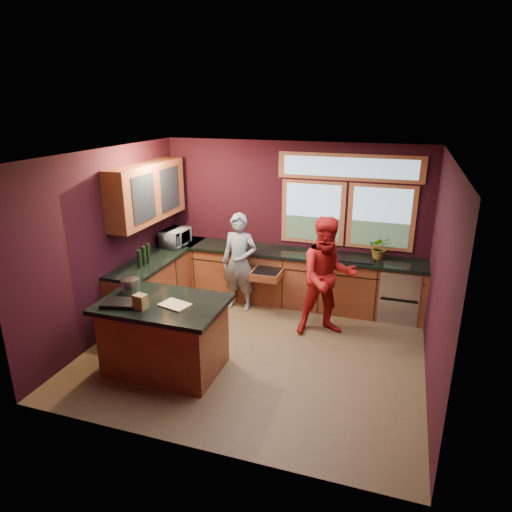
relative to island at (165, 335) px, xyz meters
The scene contains 14 objects.
floor 1.33m from the island, 39.05° to the left, with size 4.50×4.50×0.00m, color brown.
room_shell 1.76m from the island, 71.60° to the left, with size 4.52×4.02×2.71m.
back_counter 2.74m from the island, 64.85° to the left, with size 4.50×0.64×0.93m.
left_counter 1.91m from the island, 121.08° to the left, with size 0.64×2.30×0.93m.
island is the anchor object (origin of this frame).
person_grey 2.07m from the island, 82.15° to the left, with size 0.59×0.39×1.62m, color slate.
person_red 2.44m from the island, 41.92° to the left, with size 0.87×0.68×1.78m, color #A51413.
microwave 2.46m from the island, 113.60° to the left, with size 0.53×0.36×0.29m, color #999999.
potted_plant 3.58m from the island, 45.95° to the left, with size 0.34×0.30×0.38m, color #999999.
paper_towel 2.98m from the island, 58.27° to the left, with size 0.12×0.12×0.28m, color white.
cutting_board 0.52m from the island, 14.04° to the right, with size 0.35×0.25×0.02m, color tan.
stock_pot 0.80m from the island, 164.74° to the left, with size 0.24×0.24×0.18m, color #ADADB2.
paper_bag 0.63m from the island, 120.96° to the right, with size 0.15×0.12×0.18m, color brown.
black_tray 0.71m from the island, 150.95° to the right, with size 0.40×0.28×0.05m, color black.
Camera 1 is at (1.75, -5.34, 3.33)m, focal length 32.00 mm.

